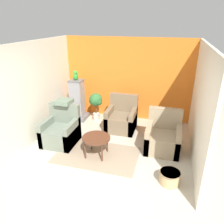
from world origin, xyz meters
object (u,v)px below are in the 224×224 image
Objects in this scene: armchair_middle at (121,119)px; coffee_table at (96,139)px; wicker_basket at (170,177)px; armchair_left at (61,132)px; potted_plant at (96,102)px; parrot at (76,76)px; armchair_right at (163,138)px; birdcage at (77,102)px.

coffee_table is at bearing -99.56° from armchair_middle.
wicker_basket is (1.42, -1.96, -0.17)m from armchair_middle.
armchair_left reaches higher than wicker_basket.
potted_plant is at bearing 109.88° from coffee_table.
potted_plant is at bearing 3.74° from parrot.
armchair_right is (1.45, 0.68, -0.12)m from coffee_table.
wicker_basket is at bearing -38.40° from birdcage.
armchair_middle is at bearing 80.44° from coffee_table.
potted_plant is at bearing 3.98° from birdcage.
wicker_basket is at bearing -16.56° from armchair_left.
birdcage is (-2.70, 1.12, 0.26)m from armchair_right.
coffee_table is at bearing -55.16° from birdcage.
armchair_middle is 1.88m from parrot.
armchair_right is (2.50, 0.38, 0.00)m from armchair_left.
armchair_middle is at bearing -13.21° from birdcage.
armchair_middle is 1.11× the size of potted_plant.
potted_plant is (0.59, 0.04, -0.78)m from parrot.
parrot reaches higher than wicker_basket.
armchair_right is 0.78× the size of birdcage.
birdcage reaches higher than potted_plant.
armchair_right reaches higher than potted_plant.
coffee_table is 0.51× the size of birdcage.
armchair_middle reaches higher than coffee_table.
armchair_left is 2.43× the size of wicker_basket.
parrot is at bearing 141.57° from wicker_basket.
armchair_left is 2.84m from wicker_basket.
wicker_basket is at bearing -17.07° from coffee_table.
potted_plant is 3.34m from wicker_basket.
birdcage is (-1.25, 1.80, 0.13)m from coffee_table.
parrot is at bearing 124.80° from coffee_table.
potted_plant is at bearing 134.71° from wicker_basket.
armchair_middle is at bearing 147.33° from armchair_right.
armchair_right is at bearing 8.62° from armchair_left.
armchair_left is 3.26× the size of parrot.
armchair_right and armchair_middle have the same top height.
wicker_basket is (0.21, -1.19, -0.17)m from armchair_right.
parrot reaches higher than coffee_table.
armchair_left is at bearing -138.42° from armchair_middle.
armchair_middle is at bearing -23.32° from potted_plant.
wicker_basket is (2.92, -2.31, -1.24)m from parrot.
armchair_right is at bearing -22.58° from birdcage.
armchair_left is at bearing 163.44° from wicker_basket.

